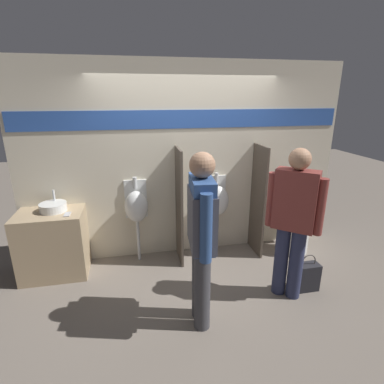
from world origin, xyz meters
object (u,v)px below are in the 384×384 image
at_px(sink_basin, 53,207).
at_px(toilet, 293,229).
at_px(urinal_near_counter, 136,206).
at_px(shopping_bag, 307,276).
at_px(cell_phone, 67,214).
at_px(urinal_far, 217,201).
at_px(person_in_vest, 202,230).
at_px(person_with_lanyard, 293,219).

xyz_separation_m(sink_basin, toilet, (3.32, -0.07, -0.58)).
relative_size(urinal_near_counter, shopping_bag, 2.55).
height_order(cell_phone, urinal_far, urinal_far).
xyz_separation_m(person_in_vest, person_with_lanyard, (1.08, 0.23, -0.07)).
relative_size(sink_basin, cell_phone, 2.33).
height_order(person_with_lanyard, shopping_bag, person_with_lanyard).
distance_m(sink_basin, shopping_bag, 3.23).
bearing_deg(urinal_far, cell_phone, -172.53).
bearing_deg(sink_basin, person_with_lanyard, -21.59).
height_order(toilet, person_with_lanyard, person_with_lanyard).
xyz_separation_m(urinal_far, shopping_bag, (0.80, -1.13, -0.63)).
distance_m(cell_phone, person_with_lanyard, 2.66).
relative_size(cell_phone, shopping_bag, 0.30).
distance_m(toilet, person_in_vest, 2.22).
bearing_deg(cell_phone, urinal_far, 7.47).
bearing_deg(cell_phone, toilet, 1.77).
bearing_deg(shopping_bag, person_with_lanyard, -174.26).
relative_size(cell_phone, toilet, 0.15).
xyz_separation_m(cell_phone, shopping_bag, (2.78, -0.87, -0.69)).
bearing_deg(cell_phone, urinal_near_counter, 17.29).
distance_m(person_in_vest, person_with_lanyard, 1.11).
bearing_deg(urinal_far, toilet, -8.09).
height_order(person_in_vest, shopping_bag, person_in_vest).
xyz_separation_m(urinal_near_counter, toilet, (2.29, -0.16, -0.48)).
height_order(toilet, person_in_vest, person_in_vest).
bearing_deg(urinal_far, sink_basin, -177.59).
relative_size(urinal_near_counter, urinal_far, 1.00).
distance_m(urinal_near_counter, toilet, 2.35).
height_order(urinal_near_counter, person_with_lanyard, person_with_lanyard).
height_order(sink_basin, cell_phone, sink_basin).
xyz_separation_m(cell_phone, urinal_near_counter, (0.83, 0.26, -0.06)).
xyz_separation_m(person_with_lanyard, shopping_bag, (0.28, 0.03, -0.79)).
height_order(sink_basin, person_with_lanyard, person_with_lanyard).
relative_size(toilet, person_with_lanyard, 0.54).
height_order(urinal_near_counter, person_in_vest, person_in_vest).
xyz_separation_m(cell_phone, person_with_lanyard, (2.50, -0.90, 0.10)).
distance_m(sink_basin, person_with_lanyard, 2.89).
bearing_deg(cell_phone, sink_basin, 138.74).
xyz_separation_m(person_in_vest, shopping_bag, (1.37, 0.26, -0.86)).
bearing_deg(urinal_far, person_in_vest, -112.32).
height_order(cell_phone, shopping_bag, cell_phone).
height_order(toilet, shopping_bag, toilet).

